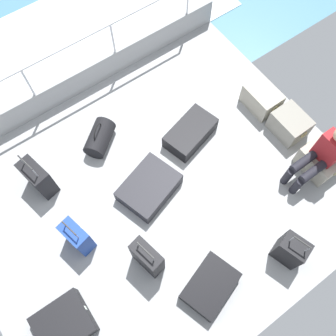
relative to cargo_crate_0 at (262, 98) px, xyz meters
The scene contains 17 objects.
ground_plane 2.17m from the cargo_crate_0, 82.02° to the right, with size 4.40×5.20×0.06m, color #939699.
gunwale_port 2.84m from the cargo_crate_0, 131.15° to the right, with size 0.06×5.20×0.45m, color #939699.
railing_port 2.90m from the cargo_crate_0, 131.15° to the right, with size 0.04×4.20×1.02m.
sea_wake 3.97m from the cargo_crate_0, 147.04° to the right, with size 12.00×12.00×0.01m.
cargo_crate_0 is the anchor object (origin of this frame).
cargo_crate_1 0.59m from the cargo_crate_0, ahead, with size 0.55×0.42×0.36m.
cargo_crate_2 1.28m from the cargo_crate_0, ahead, with size 0.57×0.45×0.36m.
passenger_seated 1.35m from the cargo_crate_0, ahead, with size 0.34×0.66×1.06m.
suitcase_0 3.50m from the cargo_crate_0, 102.43° to the right, with size 0.48×0.32×0.79m.
suitcase_1 2.98m from the cargo_crate_0, 70.21° to the right, with size 0.44×0.27×0.77m.
suitcase_2 2.91m from the cargo_crate_0, 53.84° to the right, with size 0.67×0.80×0.22m.
suitcase_3 1.25m from the cargo_crate_0, 97.92° to the right, with size 0.63×0.88×0.26m.
suitcase_4 4.18m from the cargo_crate_0, 75.49° to the right, with size 0.57×0.64×0.25m.
suitcase_5 2.24m from the cargo_crate_0, 85.22° to the right, with size 0.80×0.93×0.24m.
suitcase_6 2.35m from the cargo_crate_0, 33.19° to the right, with size 0.40×0.34×0.74m.
suitcase_7 3.39m from the cargo_crate_0, 85.53° to the right, with size 0.42×0.29×0.71m.
duffel_bag 2.54m from the cargo_crate_0, 109.96° to the right, with size 0.58×0.62×0.46m.
Camera 1 is at (1.52, -0.93, 4.85)m, focal length 38.84 mm.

